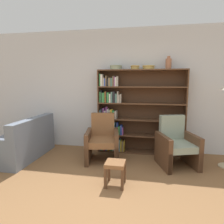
{
  "coord_description": "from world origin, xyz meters",
  "views": [
    {
      "loc": [
        0.47,
        -2.01,
        1.57
      ],
      "look_at": [
        -0.31,
        2.06,
        0.95
      ],
      "focal_mm": 32.0,
      "sensor_mm": 36.0,
      "label": 1
    }
  ],
  "objects_px": {
    "armchair_cushioned": "(176,145)",
    "footstool": "(115,167)",
    "bowl_stoneware": "(116,67)",
    "bowl_brass": "(149,67)",
    "couch": "(21,143)",
    "bookshelf": "(131,113)",
    "bowl_slate": "(135,67)",
    "vase_tall": "(168,63)",
    "armchair_leather": "(102,140)"
  },
  "relations": [
    {
      "from": "vase_tall",
      "to": "bookshelf",
      "type": "bearing_deg",
      "value": 179.13
    },
    {
      "from": "armchair_cushioned",
      "to": "footstool",
      "type": "relative_size",
      "value": 2.47
    },
    {
      "from": "bookshelf",
      "to": "armchair_leather",
      "type": "height_order",
      "value": "bookshelf"
    },
    {
      "from": "bowl_stoneware",
      "to": "armchair_cushioned",
      "type": "bearing_deg",
      "value": -24.68
    },
    {
      "from": "vase_tall",
      "to": "bowl_slate",
      "type": "bearing_deg",
      "value": 180.0
    },
    {
      "from": "bowl_slate",
      "to": "armchair_leather",
      "type": "xyz_separation_m",
      "value": [
        -0.59,
        -0.58,
        -1.49
      ]
    },
    {
      "from": "bowl_brass",
      "to": "armchair_leather",
      "type": "relative_size",
      "value": 0.28
    },
    {
      "from": "bowl_slate",
      "to": "bowl_stoneware",
      "type": "bearing_deg",
      "value": 180.0
    },
    {
      "from": "bowl_slate",
      "to": "couch",
      "type": "relative_size",
      "value": 0.13
    },
    {
      "from": "vase_tall",
      "to": "footstool",
      "type": "bearing_deg",
      "value": -118.51
    },
    {
      "from": "bookshelf",
      "to": "armchair_cushioned",
      "type": "relative_size",
      "value": 2.04
    },
    {
      "from": "couch",
      "to": "armchair_cushioned",
      "type": "distance_m",
      "value": 3.16
    },
    {
      "from": "bowl_slate",
      "to": "vase_tall",
      "type": "distance_m",
      "value": 0.69
    },
    {
      "from": "armchair_leather",
      "to": "armchair_cushioned",
      "type": "bearing_deg",
      "value": 169.29
    },
    {
      "from": "bowl_slate",
      "to": "bookshelf",
      "type": "bearing_deg",
      "value": 170.2
    },
    {
      "from": "bowl_stoneware",
      "to": "bowl_slate",
      "type": "bearing_deg",
      "value": 0.0
    },
    {
      "from": "bowl_brass",
      "to": "vase_tall",
      "type": "bearing_deg",
      "value": 0.0
    },
    {
      "from": "bowl_stoneware",
      "to": "bowl_slate",
      "type": "xyz_separation_m",
      "value": [
        0.42,
        0.0,
        -0.01
      ]
    },
    {
      "from": "bowl_brass",
      "to": "footstool",
      "type": "relative_size",
      "value": 0.7
    },
    {
      "from": "couch",
      "to": "armchair_leather",
      "type": "xyz_separation_m",
      "value": [
        1.72,
        0.19,
        0.11
      ]
    },
    {
      "from": "footstool",
      "to": "armchair_cushioned",
      "type": "bearing_deg",
      "value": 44.29
    },
    {
      "from": "armchair_leather",
      "to": "vase_tall",
      "type": "bearing_deg",
      "value": -166.32
    },
    {
      "from": "couch",
      "to": "footstool",
      "type": "bearing_deg",
      "value": -110.54
    },
    {
      "from": "bookshelf",
      "to": "footstool",
      "type": "height_order",
      "value": "bookshelf"
    },
    {
      "from": "couch",
      "to": "armchair_cushioned",
      "type": "relative_size",
      "value": 1.57
    },
    {
      "from": "vase_tall",
      "to": "armchair_cushioned",
      "type": "xyz_separation_m",
      "value": [
        0.15,
        -0.58,
        -1.55
      ]
    },
    {
      "from": "armchair_cushioned",
      "to": "couch",
      "type": "bearing_deg",
      "value": -15.23
    },
    {
      "from": "bowl_stoneware",
      "to": "vase_tall",
      "type": "height_order",
      "value": "vase_tall"
    },
    {
      "from": "bowl_brass",
      "to": "couch",
      "type": "relative_size",
      "value": 0.18
    },
    {
      "from": "bookshelf",
      "to": "armchair_cushioned",
      "type": "bearing_deg",
      "value": -32.97
    },
    {
      "from": "bowl_brass",
      "to": "armchair_cushioned",
      "type": "height_order",
      "value": "bowl_brass"
    },
    {
      "from": "bookshelf",
      "to": "bowl_brass",
      "type": "relative_size",
      "value": 7.16
    },
    {
      "from": "bowl_stoneware",
      "to": "armchair_cushioned",
      "type": "height_order",
      "value": "bowl_stoneware"
    },
    {
      "from": "vase_tall",
      "to": "armchair_leather",
      "type": "bearing_deg",
      "value": -155.7
    },
    {
      "from": "bookshelf",
      "to": "couch",
      "type": "distance_m",
      "value": 2.44
    },
    {
      "from": "bowl_brass",
      "to": "bowl_stoneware",
      "type": "bearing_deg",
      "value": 180.0
    },
    {
      "from": "armchair_cushioned",
      "to": "bowl_stoneware",
      "type": "bearing_deg",
      "value": -43.41
    },
    {
      "from": "footstool",
      "to": "bowl_slate",
      "type": "bearing_deg",
      "value": 84.39
    },
    {
      "from": "bowl_stoneware",
      "to": "footstool",
      "type": "height_order",
      "value": "bowl_stoneware"
    },
    {
      "from": "bowl_stoneware",
      "to": "vase_tall",
      "type": "distance_m",
      "value": 1.11
    },
    {
      "from": "vase_tall",
      "to": "couch",
      "type": "relative_size",
      "value": 0.18
    },
    {
      "from": "bowl_slate",
      "to": "armchair_leather",
      "type": "distance_m",
      "value": 1.7
    },
    {
      "from": "vase_tall",
      "to": "footstool",
      "type": "distance_m",
      "value": 2.42
    },
    {
      "from": "vase_tall",
      "to": "bowl_stoneware",
      "type": "bearing_deg",
      "value": 180.0
    },
    {
      "from": "bookshelf",
      "to": "bowl_stoneware",
      "type": "height_order",
      "value": "bowl_stoneware"
    },
    {
      "from": "bowl_brass",
      "to": "bookshelf",
      "type": "bearing_deg",
      "value": 178.13
    },
    {
      "from": "bookshelf",
      "to": "bowl_brass",
      "type": "bearing_deg",
      "value": -1.87
    },
    {
      "from": "bookshelf",
      "to": "couch",
      "type": "relative_size",
      "value": 1.3
    },
    {
      "from": "couch",
      "to": "footstool",
      "type": "relative_size",
      "value": 3.88
    },
    {
      "from": "bowl_stoneware",
      "to": "armchair_leather",
      "type": "bearing_deg",
      "value": -106.53
    }
  ]
}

